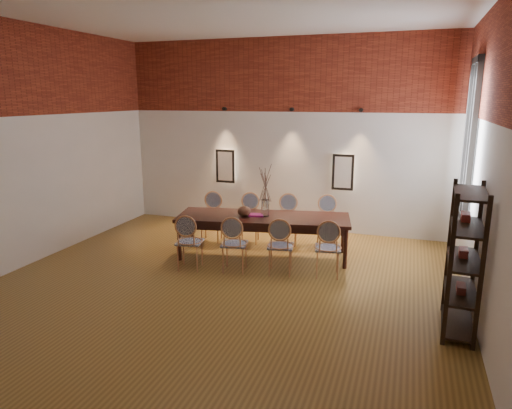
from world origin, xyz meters
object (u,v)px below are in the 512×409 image
(chair_near_c, at_px, (280,246))
(vase, at_px, (265,208))
(chair_near_d, at_px, (328,248))
(chair_far_b, at_px, (249,219))
(dining_table, at_px, (263,236))
(chair_near_a, at_px, (190,242))
(book, at_px, (256,215))
(shelving_rack, at_px, (464,260))
(chair_near_b, at_px, (234,244))
(chair_far_d, at_px, (327,222))
(bowl, at_px, (244,211))
(chair_far_c, at_px, (287,221))
(chair_far_a, at_px, (211,218))

(chair_near_c, xyz_separation_m, vase, (-0.48, 0.69, 0.43))
(chair_near_d, xyz_separation_m, chair_far_b, (-1.77, 1.22, 0.00))
(dining_table, height_order, chair_near_c, chair_near_c)
(chair_near_a, xyz_separation_m, chair_near_d, (2.22, 0.42, 0.00))
(dining_table, height_order, book, book)
(book, height_order, shelving_rack, shelving_rack)
(chair_near_c, bearing_deg, chair_near_b, -180.00)
(chair_far_d, height_order, bowl, chair_far_d)
(chair_near_a, height_order, shelving_rack, shelving_rack)
(chair_far_b, distance_m, chair_far_d, 1.51)
(chair_near_a, distance_m, shelving_rack, 4.15)
(dining_table, bearing_deg, shelving_rack, -39.95)
(chair_near_a, relative_size, chair_near_b, 1.00)
(chair_near_d, xyz_separation_m, book, (-1.37, 0.51, 0.30))
(chair_near_c, relative_size, chair_far_c, 1.00)
(chair_far_d, relative_size, bowl, 3.92)
(chair_near_c, distance_m, chair_far_a, 2.15)
(dining_table, xyz_separation_m, shelving_rack, (3.09, -1.73, 0.53))
(chair_far_d, bearing_deg, chair_near_b, 45.40)
(chair_near_d, bearing_deg, bowl, 153.97)
(chair_near_b, distance_m, chair_far_c, 1.71)
(chair_far_d, height_order, vase, vase)
(chair_near_a, distance_m, chair_far_b, 1.71)
(chair_near_d, distance_m, chair_far_c, 1.71)
(vase, relative_size, book, 1.15)
(chair_far_d, bearing_deg, book, 31.59)
(chair_far_a, height_order, chair_far_c, same)
(chair_near_b, bearing_deg, chair_far_d, 45.40)
(vase, bearing_deg, chair_far_d, 45.53)
(chair_near_c, xyz_separation_m, chair_far_a, (-1.77, 1.22, 0.00))
(chair_near_a, bearing_deg, chair_near_b, -0.00)
(shelving_rack, bearing_deg, vase, 153.60)
(bowl, bearing_deg, chair_far_d, 39.80)
(book, bearing_deg, chair_far_c, 67.78)
(vase, bearing_deg, chair_far_c, 76.43)
(chair_far_b, relative_size, chair_far_d, 1.00)
(chair_far_d, xyz_separation_m, book, (-1.09, -0.99, 0.30))
(chair_near_c, distance_m, vase, 0.94)
(dining_table, relative_size, chair_far_d, 3.21)
(chair_far_c, distance_m, bowl, 1.14)
(vase, distance_m, shelving_rack, 3.51)
(chair_far_d, height_order, book, chair_far_d)
(dining_table, relative_size, bowl, 12.58)
(chair_near_d, height_order, bowl, chair_near_d)
(chair_far_d, relative_size, vase, 3.13)
(chair_far_b, xyz_separation_m, book, (0.39, -0.71, 0.30))
(chair_near_c, bearing_deg, chair_far_b, 116.25)
(chair_near_b, bearing_deg, chair_near_d, 0.00)
(chair_near_b, distance_m, chair_near_d, 1.51)
(bowl, bearing_deg, chair_near_d, -15.34)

